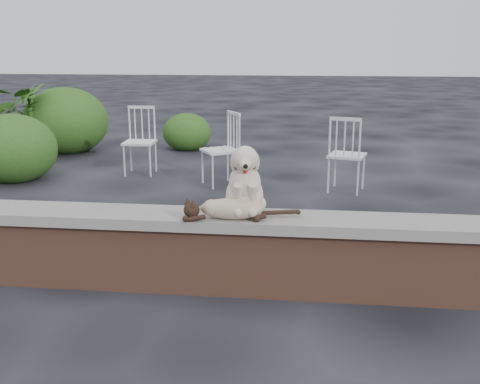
# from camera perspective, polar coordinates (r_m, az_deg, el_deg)

# --- Properties ---
(ground) EXTENTS (60.00, 60.00, 0.00)m
(ground) POSITION_cam_1_polar(r_m,az_deg,el_deg) (4.43, -12.99, -9.08)
(ground) COLOR black
(ground) RESTS_ON ground
(brick_wall) EXTENTS (6.00, 0.30, 0.50)m
(brick_wall) POSITION_cam_1_polar(r_m,az_deg,el_deg) (4.34, -13.18, -6.06)
(brick_wall) COLOR brown
(brick_wall) RESTS_ON ground
(capstone) EXTENTS (6.20, 0.40, 0.08)m
(capstone) POSITION_cam_1_polar(r_m,az_deg,el_deg) (4.24, -13.41, -2.39)
(capstone) COLOR slate
(capstone) RESTS_ON brick_wall
(dog) EXTENTS (0.40, 0.49, 0.53)m
(dog) POSITION_cam_1_polar(r_m,az_deg,el_deg) (3.99, 0.48, 1.43)
(dog) COLOR beige
(dog) RESTS_ON capstone
(cat) EXTENTS (1.00, 0.36, 0.17)m
(cat) POSITION_cam_1_polar(r_m,az_deg,el_deg) (3.90, -0.94, -1.61)
(cat) COLOR tan
(cat) RESTS_ON capstone
(chair_c) EXTENTS (0.69, 0.69, 0.94)m
(chair_c) POSITION_cam_1_polar(r_m,az_deg,el_deg) (6.97, 10.92, 3.86)
(chair_c) COLOR white
(chair_c) RESTS_ON ground
(chair_b) EXTENTS (0.59, 0.59, 0.94)m
(chair_b) POSITION_cam_1_polar(r_m,az_deg,el_deg) (7.90, -10.27, 5.16)
(chair_b) COLOR white
(chair_b) RESTS_ON ground
(chair_d) EXTENTS (0.77, 0.77, 0.94)m
(chair_d) POSITION_cam_1_polar(r_m,az_deg,el_deg) (7.17, -2.04, 4.41)
(chair_d) COLOR white
(chair_d) RESTS_ON ground
(potted_plant_a) EXTENTS (1.25, 1.17, 1.14)m
(potted_plant_a) POSITION_cam_1_polar(r_m,az_deg,el_deg) (9.61, -22.59, 6.57)
(potted_plant_a) COLOR #295217
(potted_plant_a) RESTS_ON ground
(potted_plant_b) EXTENTS (0.93, 0.93, 1.18)m
(potted_plant_b) POSITION_cam_1_polar(r_m,az_deg,el_deg) (9.60, -20.65, 6.87)
(potted_plant_b) COLOR #295217
(potted_plant_b) RESTS_ON ground
(shrubbery) EXTENTS (3.15, 3.42, 1.15)m
(shrubbery) POSITION_cam_1_polar(r_m,az_deg,el_deg) (9.29, -17.41, 6.09)
(shrubbery) COLOR #295217
(shrubbery) RESTS_ON ground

